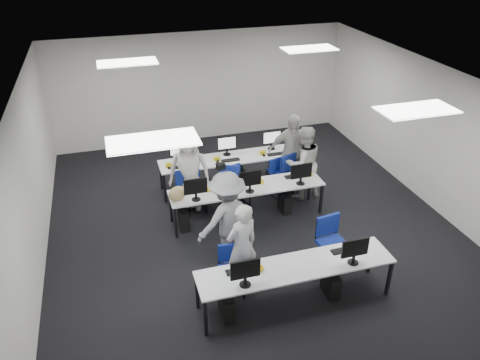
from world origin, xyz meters
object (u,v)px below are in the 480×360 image
object	(u,v)px
chair_6	(230,188)
desk_front	(296,269)
chair_5	(186,192)
student_1	(303,163)
desk_mid	(247,189)
chair_4	(280,184)
chair_3	(237,193)
chair_1	(331,252)
chair_7	(281,178)
photographer	(227,218)
chair_0	(231,278)
chair_2	(194,199)
student_2	(189,170)
student_0	(242,246)
student_3	(291,152)

from	to	relation	value
chair_6	desk_front	bearing A→B (deg)	-68.33
chair_5	student_1	size ratio (longest dim) A/B	0.54
desk_mid	chair_4	bearing A→B (deg)	33.29
chair_3	student_1	xyz separation A→B (m)	(1.50, -0.10, 0.57)
chair_3	chair_1	bearing A→B (deg)	-85.44
chair_7	photographer	xyz separation A→B (m)	(-1.86, -2.10, 0.59)
student_1	chair_0	bearing A→B (deg)	44.16
desk_mid	chair_2	world-z (taller)	chair_2
chair_7	chair_3	bearing A→B (deg)	173.11
desk_mid	chair_3	size ratio (longest dim) A/B	3.65
chair_1	chair_2	xyz separation A→B (m)	(-1.97, 2.56, -0.04)
desk_front	chair_5	xyz separation A→B (m)	(-1.11, 3.52, -0.39)
chair_6	student_2	size ratio (longest dim) A/B	0.53
chair_4	student_1	world-z (taller)	student_1
student_0	chair_5	bearing A→B (deg)	-99.49
desk_mid	student_3	bearing A→B (deg)	34.68
chair_2	student_1	world-z (taller)	student_1
chair_3	student_0	bearing A→B (deg)	-121.91
desk_front	chair_3	bearing A→B (deg)	91.00
desk_front	chair_4	size ratio (longest dim) A/B	3.72
chair_4	chair_7	distance (m)	0.25
student_0	chair_3	bearing A→B (deg)	-121.98
chair_5	photographer	size ratio (longest dim) A/B	0.51
chair_0	chair_6	xyz separation A→B (m)	(0.78, 2.86, 0.04)
student_2	desk_mid	bearing A→B (deg)	-17.65
chair_5	photographer	world-z (taller)	photographer
chair_5	student_3	world-z (taller)	student_3
chair_1	chair_7	distance (m)	2.84
desk_front	desk_mid	size ratio (longest dim) A/B	1.00
student_2	student_1	bearing A→B (deg)	12.10
desk_front	student_0	xyz separation A→B (m)	(-0.70, 0.64, 0.12)
desk_mid	chair_6	size ratio (longest dim) A/B	3.34
chair_6	photographer	bearing A→B (deg)	-87.62
chair_6	chair_7	xyz separation A→B (m)	(1.24, 0.09, 0.01)
desk_mid	student_1	size ratio (longest dim) A/B	1.89
chair_7	student_0	bearing A→B (deg)	-144.23
chair_4	photographer	world-z (taller)	photographer
chair_2	photographer	world-z (taller)	photographer
student_1	student_3	world-z (taller)	student_3
chair_7	student_0	world-z (taller)	student_0
chair_2	student_2	size ratio (longest dim) A/B	0.48
chair_4	chair_3	bearing A→B (deg)	169.38
chair_1	student_0	size ratio (longest dim) A/B	0.61
student_0	chair_6	bearing A→B (deg)	-119.13
desk_mid	student_0	xyz separation A→B (m)	(-0.70, -1.96, 0.12)
chair_0	chair_4	bearing A→B (deg)	63.70
chair_3	student_2	xyz separation A→B (m)	(-0.98, 0.20, 0.62)
student_0	chair_1	bearing A→B (deg)	162.20
chair_1	chair_4	world-z (taller)	chair_1
chair_2	student_0	distance (m)	2.63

